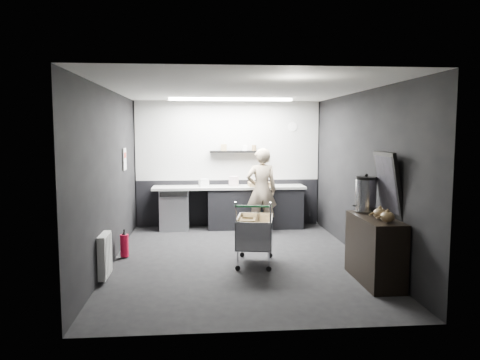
{
  "coord_description": "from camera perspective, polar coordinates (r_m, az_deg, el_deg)",
  "views": [
    {
      "loc": [
        -0.62,
        -7.35,
        2.06
      ],
      "look_at": [
        0.05,
        0.4,
        1.24
      ],
      "focal_mm": 35.0,
      "sensor_mm": 36.0,
      "label": 1
    }
  ],
  "objects": [
    {
      "name": "sideboard",
      "position": [
        6.72,
        16.12,
        -7.08
      ],
      "size": [
        0.51,
        1.19,
        1.79
      ],
      "color": "black",
      "rests_on": "floor"
    },
    {
      "name": "cardboard_box",
      "position": [
        9.87,
        2.34,
        -0.5
      ],
      "size": [
        0.45,
        0.34,
        0.09
      ],
      "primitive_type": "cube",
      "rotation": [
        0.0,
        0.0,
        0.01
      ],
      "color": "olive",
      "rests_on": "prep_counter"
    },
    {
      "name": "wall_back",
      "position": [
        10.15,
        -1.46,
        1.99
      ],
      "size": [
        5.5,
        0.0,
        5.5
      ],
      "primitive_type": "plane",
      "rotation": [
        1.57,
        0.0,
        0.0
      ],
      "color": "black",
      "rests_on": "floor"
    },
    {
      "name": "person",
      "position": [
        9.48,
        2.64,
        -1.28
      ],
      "size": [
        0.64,
        0.43,
        1.72
      ],
      "primitive_type": "imported",
      "rotation": [
        0.0,
        0.0,
        3.18
      ],
      "color": "beige",
      "rests_on": "floor"
    },
    {
      "name": "shopping_cart",
      "position": [
        7.28,
        1.79,
        -6.58
      ],
      "size": [
        0.69,
        1.0,
        1.0
      ],
      "color": "silver",
      "rests_on": "floor"
    },
    {
      "name": "poster",
      "position": [
        8.77,
        -13.89,
        2.49
      ],
      "size": [
        0.02,
        0.3,
        0.4
      ],
      "primitive_type": "cube",
      "color": "silver",
      "rests_on": "wall_left"
    },
    {
      "name": "wall_right",
      "position": [
        7.84,
        14.58,
        0.6
      ],
      "size": [
        0.0,
        5.5,
        5.5
      ],
      "primitive_type": "plane",
      "rotation": [
        1.57,
        0.0,
        -1.57
      ],
      "color": "black",
      "rests_on": "floor"
    },
    {
      "name": "wall_clock",
      "position": [
        10.28,
        6.4,
        6.47
      ],
      "size": [
        0.2,
        0.03,
        0.2
      ],
      "primitive_type": "cylinder",
      "rotation": [
        1.57,
        0.0,
        0.0
      ],
      "color": "white",
      "rests_on": "wall_back"
    },
    {
      "name": "floor",
      "position": [
        7.66,
        -0.15,
        -9.6
      ],
      "size": [
        5.5,
        5.5,
        0.0
      ],
      "primitive_type": "plane",
      "color": "black",
      "rests_on": "ground"
    },
    {
      "name": "poster_red_band",
      "position": [
        8.77,
        -13.87,
        2.95
      ],
      "size": [
        0.02,
        0.22,
        0.1
      ],
      "primitive_type": "cube",
      "color": "red",
      "rests_on": "poster"
    },
    {
      "name": "white_container",
      "position": [
        9.78,
        -4.43,
        -0.35
      ],
      "size": [
        0.22,
        0.19,
        0.16
      ],
      "primitive_type": "cube",
      "rotation": [
        0.0,
        0.0,
        0.28
      ],
      "color": "white",
      "rests_on": "prep_counter"
    },
    {
      "name": "ceiling",
      "position": [
        7.41,
        -0.15,
        10.95
      ],
      "size": [
        5.5,
        5.5,
        0.0
      ],
      "primitive_type": "plane",
      "rotation": [
        3.14,
        0.0,
        0.0
      ],
      "color": "silver",
      "rests_on": "wall_back"
    },
    {
      "name": "dado_panel",
      "position": [
        10.22,
        -1.44,
        -2.78
      ],
      "size": [
        3.95,
        0.02,
        1.0
      ],
      "primitive_type": "cube",
      "color": "black",
      "rests_on": "wall_back"
    },
    {
      "name": "prep_counter",
      "position": [
        9.93,
        -0.55,
        -3.28
      ],
      "size": [
        3.2,
        0.61,
        0.9
      ],
      "color": "black",
      "rests_on": "floor"
    },
    {
      "name": "wall_front",
      "position": [
        4.7,
        2.68,
        -2.72
      ],
      "size": [
        5.5,
        0.0,
        5.5
      ],
      "primitive_type": "plane",
      "rotation": [
        -1.57,
        0.0,
        0.0
      ],
      "color": "black",
      "rests_on": "floor"
    },
    {
      "name": "ceiling_strip",
      "position": [
        9.24,
        -1.14,
        9.78
      ],
      "size": [
        2.4,
        0.2,
        0.04
      ],
      "primitive_type": "cube",
      "color": "white",
      "rests_on": "ceiling"
    },
    {
      "name": "kitchen_wall_panel",
      "position": [
        10.11,
        -1.46,
        4.81
      ],
      "size": [
        3.95,
        0.02,
        1.7
      ],
      "primitive_type": "cube",
      "color": "#B5B5B0",
      "rests_on": "wall_back"
    },
    {
      "name": "floating_shelf",
      "position": [
        10.02,
        -0.28,
        3.48
      ],
      "size": [
        1.2,
        0.22,
        0.04
      ],
      "primitive_type": "cube",
      "color": "black",
      "rests_on": "wall_back"
    },
    {
      "name": "fire_extinguisher",
      "position": [
        7.9,
        -13.91,
        -7.66
      ],
      "size": [
        0.14,
        0.14,
        0.45
      ],
      "color": "red",
      "rests_on": "floor"
    },
    {
      "name": "wall_left",
      "position": [
        7.52,
        -15.53,
        0.35
      ],
      "size": [
        0.0,
        5.5,
        5.5
      ],
      "primitive_type": "plane",
      "rotation": [
        1.57,
        0.0,
        1.57
      ],
      "color": "black",
      "rests_on": "floor"
    },
    {
      "name": "radiator",
      "position": [
        6.81,
        -16.18,
        -8.81
      ],
      "size": [
        0.1,
        0.5,
        0.6
      ],
      "primitive_type": "cube",
      "color": "white",
      "rests_on": "wall_left"
    },
    {
      "name": "pink_tub",
      "position": [
        9.86,
        -0.77,
        -0.15
      ],
      "size": [
        0.21,
        0.21,
        0.21
      ],
      "primitive_type": "cylinder",
      "color": "beige",
      "rests_on": "prep_counter"
    }
  ]
}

